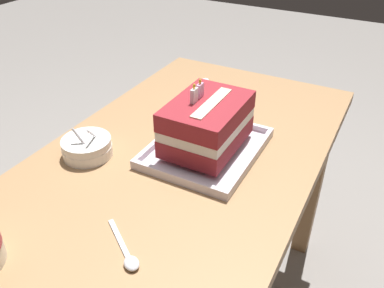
{
  "coord_description": "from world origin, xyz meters",
  "views": [
    {
      "loc": [
        -0.71,
        -0.42,
        1.28
      ],
      "look_at": [
        0.03,
        -0.03,
        0.73
      ],
      "focal_mm": 37.57,
      "sensor_mm": 36.0,
      "label": 1
    }
  ],
  "objects_px": {
    "birthday_cake": "(207,123)",
    "serving_spoon_near_tray": "(129,258)",
    "bowl_stack": "(87,147)",
    "serving_spoon_by_bowls": "(203,82)",
    "foil_tray": "(206,149)"
  },
  "relations": [
    {
      "from": "bowl_stack",
      "to": "serving_spoon_near_tray",
      "type": "xyz_separation_m",
      "value": [
        -0.23,
        -0.29,
        -0.02
      ]
    },
    {
      "from": "birthday_cake",
      "to": "serving_spoon_by_bowls",
      "type": "distance_m",
      "value": 0.42
    },
    {
      "from": "birthday_cake",
      "to": "serving_spoon_near_tray",
      "type": "xyz_separation_m",
      "value": [
        -0.38,
        -0.03,
        -0.08
      ]
    },
    {
      "from": "birthday_cake",
      "to": "bowl_stack",
      "type": "height_order",
      "value": "birthday_cake"
    },
    {
      "from": "bowl_stack",
      "to": "birthday_cake",
      "type": "bearing_deg",
      "value": -59.02
    },
    {
      "from": "bowl_stack",
      "to": "serving_spoon_by_bowls",
      "type": "relative_size",
      "value": 0.97
    },
    {
      "from": "foil_tray",
      "to": "serving_spoon_by_bowls",
      "type": "relative_size",
      "value": 2.37
    },
    {
      "from": "birthday_cake",
      "to": "serving_spoon_by_bowls",
      "type": "xyz_separation_m",
      "value": [
        0.36,
        0.19,
        -0.08
      ]
    },
    {
      "from": "serving_spoon_near_tray",
      "to": "serving_spoon_by_bowls",
      "type": "xyz_separation_m",
      "value": [
        0.74,
        0.22,
        -0.0
      ]
    },
    {
      "from": "bowl_stack",
      "to": "serving_spoon_near_tray",
      "type": "relative_size",
      "value": 0.96
    },
    {
      "from": "birthday_cake",
      "to": "serving_spoon_near_tray",
      "type": "relative_size",
      "value": 1.74
    },
    {
      "from": "foil_tray",
      "to": "serving_spoon_by_bowls",
      "type": "xyz_separation_m",
      "value": [
        0.36,
        0.19,
        -0.0
      ]
    },
    {
      "from": "serving_spoon_near_tray",
      "to": "serving_spoon_by_bowls",
      "type": "bearing_deg",
      "value": 16.72
    },
    {
      "from": "bowl_stack",
      "to": "serving_spoon_by_bowls",
      "type": "xyz_separation_m",
      "value": [
        0.52,
        -0.07,
        -0.02
      ]
    },
    {
      "from": "foil_tray",
      "to": "serving_spoon_by_bowls",
      "type": "distance_m",
      "value": 0.41
    }
  ]
}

